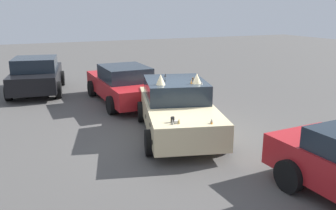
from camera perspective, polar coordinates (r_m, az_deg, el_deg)
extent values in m
plane|color=#514F4C|center=(10.13, 1.56, -4.73)|extent=(60.00, 60.00, 0.00)
cube|color=beige|center=(9.94, 1.59, -1.44)|extent=(4.64, 2.87, 0.67)
cube|color=#1E2833|center=(10.18, 1.20, 2.53)|extent=(2.36, 2.13, 0.55)
cylinder|color=black|center=(9.00, 8.91, -5.37)|extent=(0.68, 0.38, 0.64)
cylinder|color=black|center=(8.66, -2.98, -6.06)|extent=(0.68, 0.38, 0.64)
cylinder|color=black|center=(11.46, 4.99, -0.69)|extent=(0.68, 0.38, 0.64)
cylinder|color=black|center=(11.19, -4.30, -1.08)|extent=(0.68, 0.38, 0.64)
ellipsoid|color=black|center=(8.52, -2.92, -3.20)|extent=(0.15, 0.06, 0.11)
ellipsoid|color=black|center=(8.16, -2.56, -6.04)|extent=(0.13, 0.05, 0.11)
ellipsoid|color=black|center=(11.07, -4.20, -0.19)|extent=(0.15, 0.06, 0.14)
ellipsoid|color=black|center=(11.42, 4.87, 1.31)|extent=(0.20, 0.07, 0.10)
ellipsoid|color=black|center=(8.47, -2.82, -4.65)|extent=(0.11, 0.05, 0.09)
ellipsoid|color=black|center=(9.83, 7.09, -0.66)|extent=(0.12, 0.05, 0.11)
ellipsoid|color=black|center=(8.97, 8.77, -3.89)|extent=(0.19, 0.07, 0.14)
ellipsoid|color=black|center=(10.00, 6.86, -1.17)|extent=(0.11, 0.05, 0.13)
ellipsoid|color=black|center=(9.79, 7.25, -2.52)|extent=(0.16, 0.06, 0.16)
ellipsoid|color=black|center=(9.76, -3.61, -1.87)|extent=(0.15, 0.06, 0.12)
ellipsoid|color=black|center=(9.64, 7.48, -2.09)|extent=(0.15, 0.06, 0.13)
ellipsoid|color=black|center=(8.20, -2.59, -5.99)|extent=(0.16, 0.06, 0.10)
cone|color=gray|center=(7.96, 0.72, -2.69)|extent=(0.09, 0.09, 0.14)
cone|color=gray|center=(8.11, 7.07, -2.54)|extent=(0.09, 0.09, 0.12)
cylinder|color=black|center=(8.13, 0.74, -2.35)|extent=(0.11, 0.11, 0.13)
cone|color=orange|center=(8.07, 7.07, -2.83)|extent=(0.06, 0.06, 0.07)
cylinder|color=silver|center=(8.05, 1.31, -2.75)|extent=(0.11, 0.11, 0.07)
cone|color=tan|center=(8.03, 1.79, -2.59)|extent=(0.07, 0.07, 0.12)
cone|color=black|center=(10.66, -0.43, 4.87)|extent=(0.08, 0.08, 0.09)
cone|color=black|center=(9.95, -0.48, 4.05)|extent=(0.05, 0.05, 0.07)
cone|color=orange|center=(9.67, 3.78, 3.79)|extent=(0.07, 0.07, 0.10)
cylinder|color=#51381E|center=(10.15, 4.04, 4.24)|extent=(0.07, 0.07, 0.07)
cone|color=gray|center=(9.59, 5.44, 3.59)|extent=(0.08, 0.08, 0.09)
cone|color=beige|center=(9.67, 4.68, 4.30)|extent=(0.25, 0.25, 0.28)
cone|color=beige|center=(9.49, -1.20, 4.15)|extent=(0.25, 0.25, 0.28)
cube|color=black|center=(16.00, -20.37, 4.13)|extent=(4.33, 2.51, 0.68)
cube|color=#1E2833|center=(15.75, -20.65, 6.20)|extent=(2.07, 1.96, 0.54)
cylinder|color=black|center=(17.42, -22.85, 3.76)|extent=(0.70, 0.34, 0.67)
cylinder|color=black|center=(17.20, -16.74, 4.19)|extent=(0.70, 0.34, 0.67)
cylinder|color=black|center=(14.99, -24.33, 1.88)|extent=(0.70, 0.34, 0.67)
cylinder|color=black|center=(14.74, -17.24, 2.35)|extent=(0.70, 0.34, 0.67)
cube|color=red|center=(13.55, -7.32, 2.91)|extent=(4.61, 1.82, 0.63)
cube|color=#1E2833|center=(13.17, -7.01, 5.10)|extent=(2.00, 1.62, 0.52)
cylinder|color=black|center=(14.73, -12.22, 2.62)|extent=(0.64, 0.24, 0.64)
cylinder|color=black|center=(15.19, -5.79, 3.28)|extent=(0.64, 0.24, 0.64)
cylinder|color=black|center=(12.06, -9.14, -0.03)|extent=(0.64, 0.24, 0.64)
cylinder|color=black|center=(12.62, -1.52, 0.86)|extent=(0.64, 0.24, 0.64)
cylinder|color=black|center=(7.40, 18.96, -10.76)|extent=(0.66, 0.25, 0.65)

